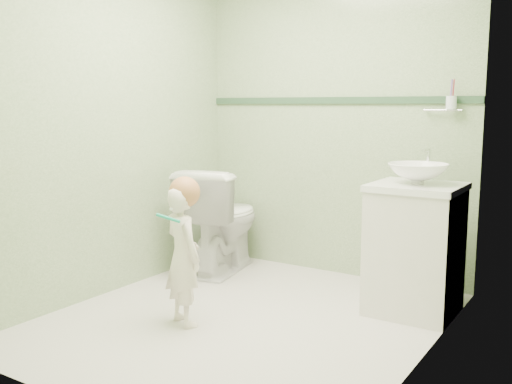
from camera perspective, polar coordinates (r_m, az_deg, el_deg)
The scene contains 12 objects.
ground at distance 3.66m, azimuth -1.30°, elevation -12.47°, with size 2.50×2.50×0.00m, color beige.
room_shell at distance 3.42m, azimuth -1.37°, elevation 6.66°, with size 2.50×2.54×2.40m.
trim_stripe at distance 4.49m, azimuth 7.60°, elevation 8.96°, with size 2.20×0.02×0.05m, color #2C4B32.
vanity at distance 3.80m, azimuth 15.40°, elevation -5.65°, with size 0.52×0.50×0.80m, color silver.
counter at distance 3.72m, azimuth 15.65°, elevation 0.48°, with size 0.54×0.52×0.04m, color white.
basin at distance 3.71m, azimuth 15.70°, elevation 1.76°, with size 0.37×0.37×0.13m, color white.
faucet at distance 3.88m, azimuth 16.55°, elevation 3.20°, with size 0.03×0.13×0.18m.
cup_holder at distance 4.14m, azimuth 18.64°, elevation 8.33°, with size 0.26×0.07×0.21m.
toilet at distance 4.58m, azimuth -3.41°, elevation -2.73°, with size 0.47×0.82×0.83m, color white.
toddler at distance 3.50m, azimuth -7.22°, elevation -6.31°, with size 0.31×0.20×0.84m, color silver.
hair_cap at distance 3.44m, azimuth -7.07°, elevation -0.01°, with size 0.19×0.19×0.19m, color #B17242.
teal_toothbrush at distance 3.32m, azimuth -8.64°, elevation -2.46°, with size 0.11×0.14×0.08m.
Camera 1 is at (1.91, -2.83, 1.31)m, focal length 40.50 mm.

